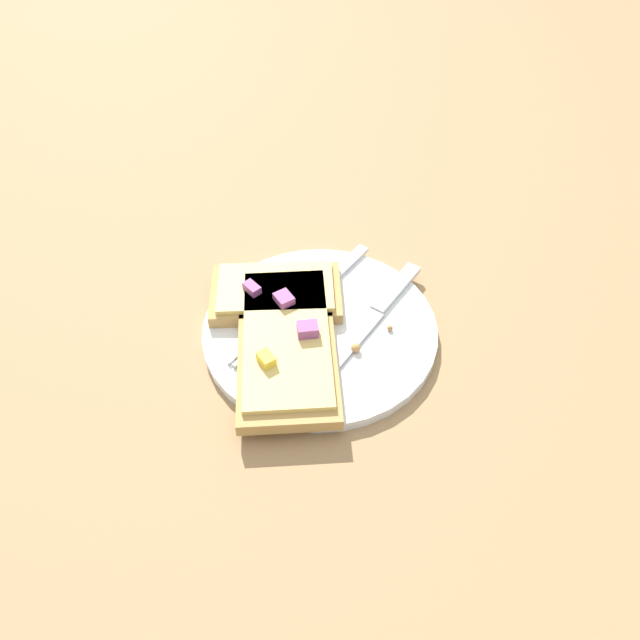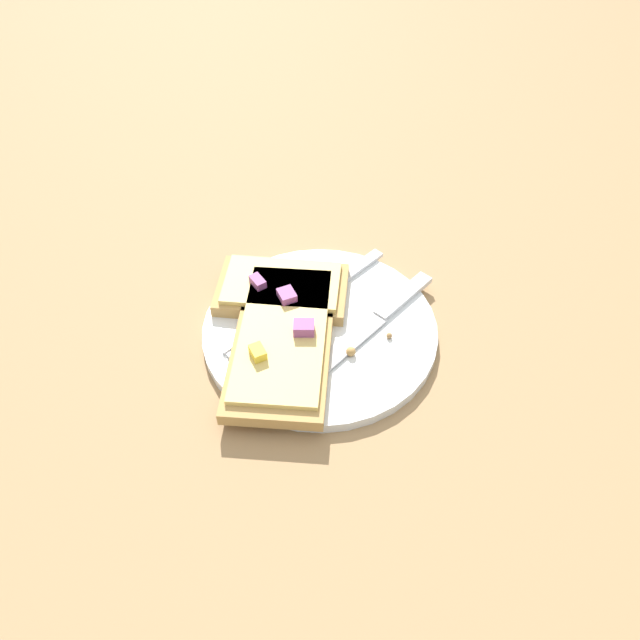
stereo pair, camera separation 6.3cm
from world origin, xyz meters
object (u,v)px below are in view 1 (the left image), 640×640
object	(u,v)px
plate	(320,330)
pizza_slice_corner	(276,292)
knife	(372,316)
fork	(299,310)
pizza_slice_main	(287,341)

from	to	relation	value
plate	pizza_slice_corner	world-z (taller)	pizza_slice_corner
knife	fork	bearing A→B (deg)	-62.42
fork	pizza_slice_corner	xyz separation A→B (m)	(-0.03, 0.01, 0.01)
plate	pizza_slice_main	distance (m)	0.05
plate	fork	bearing A→B (deg)	160.34
fork	pizza_slice_corner	bearing A→B (deg)	-90.89
plate	knife	world-z (taller)	knife
fork	pizza_slice_main	bearing A→B (deg)	24.43
plate	knife	distance (m)	0.06
fork	knife	world-z (taller)	knife
plate	pizza_slice_main	bearing A→B (deg)	-115.75
plate	pizza_slice_corner	distance (m)	0.06
pizza_slice_main	pizza_slice_corner	distance (m)	0.07
pizza_slice_corner	fork	bearing A→B (deg)	140.37
knife	pizza_slice_main	xyz separation A→B (m)	(-0.06, -0.07, 0.01)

